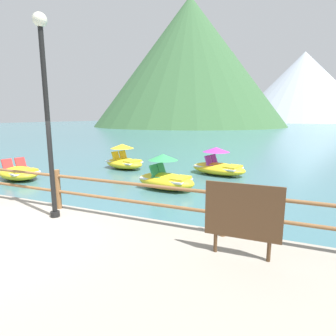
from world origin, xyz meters
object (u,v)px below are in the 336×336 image
lamp_post (46,100)px  pedal_boat_4 (166,178)px  pedal_boat_0 (218,166)px  pedal_boat_3 (124,160)px  pedal_boat_1 (19,173)px  sign_board (243,213)px

lamp_post → pedal_boat_4: size_ratio=1.77×
pedal_boat_4 → pedal_boat_0: bearing=70.5°
pedal_boat_3 → pedal_boat_4: size_ratio=1.03×
lamp_post → pedal_boat_3: (-2.80, 7.35, -2.51)m
pedal_boat_0 → pedal_boat_1: (-7.43, -4.23, -0.12)m
lamp_post → sign_board: size_ratio=3.52×
sign_board → pedal_boat_1: 10.35m
lamp_post → pedal_boat_4: (0.72, 4.50, -2.50)m
lamp_post → pedal_boat_3: bearing=110.9°
sign_board → pedal_boat_4: sign_board is taller
lamp_post → pedal_boat_4: lamp_post is taller
pedal_boat_1 → sign_board: bearing=-21.3°
sign_board → pedal_boat_4: (-3.34, 4.69, -0.71)m
sign_board → pedal_boat_1: bearing=158.7°
pedal_boat_1 → pedal_boat_4: 6.35m
pedal_boat_3 → pedal_boat_0: bearing=5.2°
pedal_boat_3 → pedal_boat_1: bearing=-125.8°
pedal_boat_1 → pedal_boat_3: (2.75, 3.81, 0.13)m
pedal_boat_0 → sign_board: bearing=-74.7°
lamp_post → pedal_boat_3: 8.25m
lamp_post → pedal_boat_0: (1.88, 7.77, -2.52)m
sign_board → pedal_boat_0: sign_board is taller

